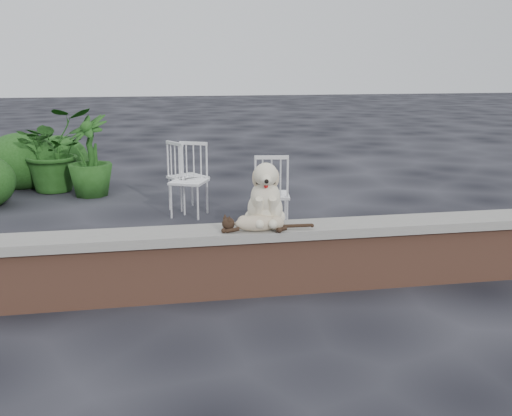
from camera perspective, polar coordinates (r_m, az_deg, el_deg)
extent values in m
plane|color=black|center=(5.22, -2.05, -8.12)|extent=(60.00, 60.00, 0.00)
cube|color=brown|center=(5.13, -2.07, -5.53)|extent=(6.00, 0.30, 0.50)
cube|color=slate|center=(5.04, -2.10, -2.42)|extent=(6.20, 0.40, 0.08)
imported|color=#193E11|center=(9.63, -18.78, 5.35)|extent=(1.46, 1.38, 1.28)
imported|color=#193E11|center=(9.11, -15.71, 4.84)|extent=(0.94, 0.94, 1.20)
ellipsoid|color=#193E11|center=(10.12, -21.59, 4.15)|extent=(1.15, 1.06, 0.91)
ellipsoid|color=#193E11|center=(10.56, -18.45, 4.48)|extent=(1.00, 0.92, 0.79)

